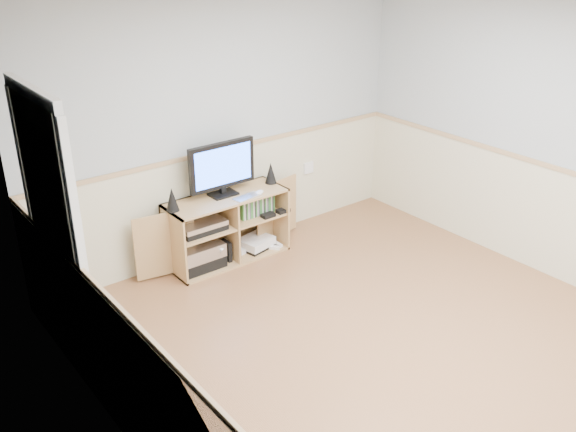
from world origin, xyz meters
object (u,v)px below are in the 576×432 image
object	(u,v)px
keyboard	(247,197)
game_consoles	(255,243)
media_cabinet	(224,225)
monitor	(222,167)

from	to	relation	value
keyboard	game_consoles	size ratio (longest dim) A/B	0.60
media_cabinet	game_consoles	distance (m)	0.40
media_cabinet	monitor	xyz separation A→B (m)	(0.00, -0.01, 0.60)
keyboard	game_consoles	xyz separation A→B (m)	(0.16, 0.13, -0.59)
keyboard	game_consoles	bearing A→B (deg)	31.60
monitor	game_consoles	xyz separation A→B (m)	(0.30, -0.06, -0.86)
media_cabinet	keyboard	world-z (taller)	keyboard
monitor	game_consoles	size ratio (longest dim) A/B	1.46
media_cabinet	game_consoles	size ratio (longest dim) A/B	3.95
monitor	keyboard	world-z (taller)	monitor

